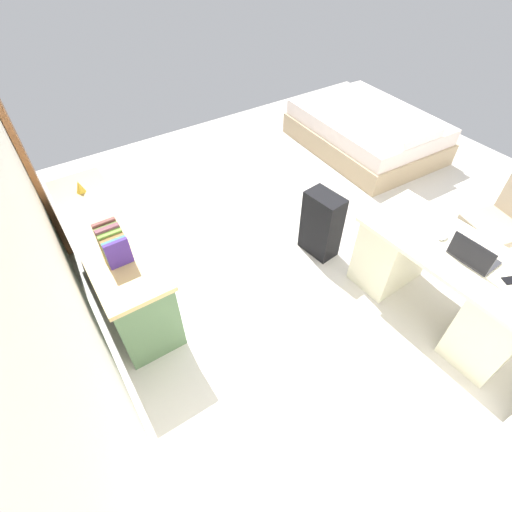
{
  "coord_description": "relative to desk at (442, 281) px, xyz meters",
  "views": [
    {
      "loc": [
        -2.06,
        2.36,
        2.7
      ],
      "look_at": [
        -0.33,
        1.21,
        0.6
      ],
      "focal_mm": 26.56,
      "sensor_mm": 36.0,
      "label": 1
    }
  ],
  "objects": [
    {
      "name": "ground_plane",
      "position": [
        1.22,
        0.01,
        -0.38
      ],
      "size": [
        6.01,
        6.01,
        0.0
      ],
      "primitive_type": "plane",
      "color": "beige"
    },
    {
      "name": "laptop",
      "position": [
        -0.11,
        0.01,
        0.39
      ],
      "size": [
        0.32,
        0.23,
        0.21
      ],
      "color": "#333338",
      "rests_on": "desk"
    },
    {
      "name": "computer_mouse",
      "position": [
        0.15,
        -0.02,
        0.36
      ],
      "size": [
        0.06,
        0.1,
        0.03
      ],
      "primitive_type": "ellipsoid",
      "rotation": [
        0.0,
        0.0,
        0.04
      ],
      "color": "white",
      "rests_on": "desk"
    },
    {
      "name": "credenza",
      "position": [
        1.74,
        2.13,
        -0.02
      ],
      "size": [
        1.8,
        0.48,
        0.72
      ],
      "color": "#4C6B47",
      "rests_on": "ground_plane"
    },
    {
      "name": "office_chair",
      "position": [
        0.1,
        -0.92,
        0.04
      ],
      "size": [
        0.55,
        0.55,
        0.94
      ],
      "color": "black",
      "rests_on": "ground_plane"
    },
    {
      "name": "desk",
      "position": [
        0.0,
        0.0,
        0.0
      ],
      "size": [
        1.47,
        0.72,
        0.73
      ],
      "color": "beige",
      "rests_on": "ground_plane"
    },
    {
      "name": "figurine_small",
      "position": [
        2.3,
        2.13,
        0.4
      ],
      "size": [
        0.08,
        0.08,
        0.11
      ],
      "primitive_type": "cone",
      "color": "gold",
      "rests_on": "credenza"
    },
    {
      "name": "door_wooden",
      "position": [
        2.88,
        2.43,
        0.64
      ],
      "size": [
        0.88,
        0.05,
        2.04
      ],
      "primitive_type": "cube",
      "color": "brown",
      "rests_on": "ground_plane"
    },
    {
      "name": "suitcase_black",
      "position": [
        1.11,
        0.32,
        -0.04
      ],
      "size": [
        0.38,
        0.26,
        0.67
      ],
      "primitive_type": "cube",
      "rotation": [
        0.0,
        0.0,
        0.11
      ],
      "color": "black",
      "rests_on": "ground_plane"
    },
    {
      "name": "book_row",
      "position": [
        1.37,
        2.13,
        0.45
      ],
      "size": [
        0.27,
        0.17,
        0.23
      ],
      "color": "#402881",
      "rests_on": "credenza"
    },
    {
      "name": "bed",
      "position": [
        2.33,
        -1.53,
        -0.14
      ],
      "size": [
        1.96,
        1.48,
        0.58
      ],
      "color": "tan",
      "rests_on": "ground_plane"
    },
    {
      "name": "wall_back",
      "position": [
        1.22,
        2.51,
        1.05
      ],
      "size": [
        4.42,
        0.1,
        2.85
      ],
      "primitive_type": "cube",
      "color": "white",
      "rests_on": "ground_plane"
    }
  ]
}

